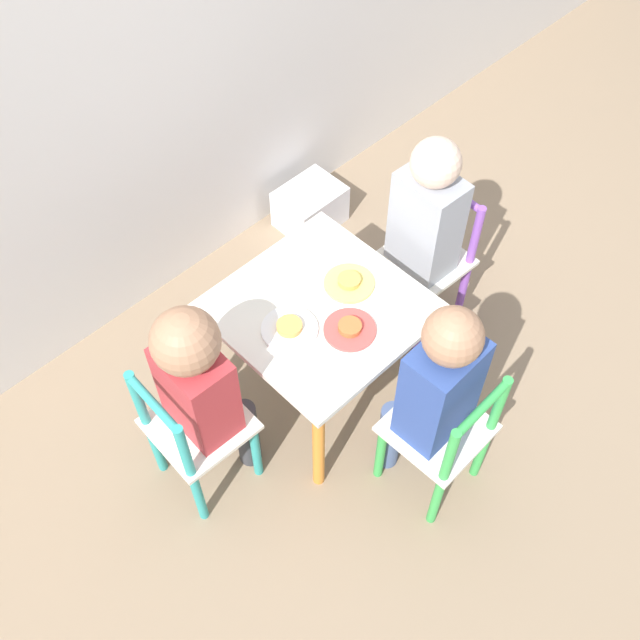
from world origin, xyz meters
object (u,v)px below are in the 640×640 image
at_px(chair_teal, 194,433).
at_px(child_right, 422,228).
at_px(chair_green, 443,437).
at_px(plate_left, 290,328).
at_px(chair_purple, 428,261).
at_px(child_front, 434,387).
at_px(child_left, 202,382).
at_px(plate_front, 350,329).
at_px(storage_bin, 310,207).
at_px(plate_right, 349,283).
at_px(kids_table, 320,320).

xyz_separation_m(chair_teal, child_right, (0.90, -0.04, 0.20)).
height_order(chair_green, plate_left, chair_green).
height_order(chair_purple, child_front, child_front).
relative_size(child_front, child_left, 1.03).
relative_size(plate_front, storage_bin, 0.62).
xyz_separation_m(chair_teal, plate_right, (0.60, -0.02, 0.17)).
relative_size(chair_green, child_right, 0.67).
distance_m(child_right, plate_right, 0.30).
height_order(kids_table, chair_purple, chair_purple).
relative_size(chair_purple, child_right, 0.67).
height_order(chair_teal, plate_left, chair_teal).
bearing_deg(chair_purple, chair_green, -42.93).
relative_size(chair_purple, child_left, 0.70).
xyz_separation_m(kids_table, chair_green, (0.01, -0.48, -0.10)).
bearing_deg(chair_purple, child_right, -90.00).
height_order(child_left, plate_front, child_left).
height_order(chair_purple, plate_front, chair_purple).
bearing_deg(chair_purple, storage_bin, -179.43).
bearing_deg(kids_table, child_left, 177.96).
relative_size(plate_front, plate_right, 1.00).
height_order(chair_teal, child_left, child_left).
bearing_deg(chair_teal, child_left, -90.00).
bearing_deg(plate_front, kids_table, 90.00).
height_order(chair_purple, plate_left, chair_purple).
height_order(chair_green, child_right, child_right).
relative_size(chair_green, child_left, 0.70).
height_order(chair_green, plate_right, chair_green).
height_order(kids_table, storage_bin, kids_table).
height_order(child_left, plate_left, child_left).
xyz_separation_m(chair_purple, plate_front, (-0.48, -0.10, 0.17)).
xyz_separation_m(kids_table, child_left, (-0.42, 0.02, 0.11)).
distance_m(chair_green, chair_teal, 0.70).
relative_size(child_front, plate_front, 5.21).
bearing_deg(chair_teal, child_front, -129.66).
height_order(plate_right, storage_bin, plate_right).
bearing_deg(plate_left, plate_right, -0.00).
bearing_deg(child_left, child_right, -90.34).
bearing_deg(kids_table, chair_purple, -2.72).
bearing_deg(plate_left, child_front, -72.72).
relative_size(plate_left, storage_bin, 0.67).
bearing_deg(storage_bin, child_left, -149.02).
distance_m(chair_teal, plate_right, 0.63).
xyz_separation_m(kids_table, storage_bin, (0.51, 0.57, -0.28)).
distance_m(kids_table, chair_purple, 0.49).
bearing_deg(storage_bin, chair_green, -115.05).
xyz_separation_m(chair_green, plate_left, (-0.13, 0.48, 0.17)).
height_order(child_left, storage_bin, child_left).
relative_size(child_right, plate_right, 5.25).
bearing_deg(kids_table, plate_left, 180.00).
bearing_deg(kids_table, child_right, -2.72).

